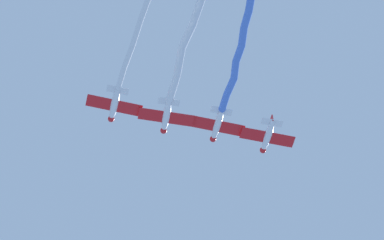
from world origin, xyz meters
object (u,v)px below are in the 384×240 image
Objects in this scene: airplane_slot at (114,105)px; airplane_lead at (267,136)px; airplane_left_wing at (217,125)px; airplane_right_wing at (166,116)px.

airplane_lead is at bearing -90.56° from airplane_slot.
airplane_left_wing reaches higher than airplane_lead.
airplane_right_wing is 0.99× the size of airplane_slot.
airplane_lead is 1.01× the size of airplane_right_wing.
airplane_lead is 6.29m from airplane_left_wing.
airplane_slot is at bearing 93.38° from airplane_right_wing.
airplane_right_wing is 6.30m from airplane_slot.
airplane_left_wing is at bearing -90.56° from airplane_slot.
airplane_lead is at bearing -86.62° from airplane_right_wing.
airplane_right_wing is at bearing 90.71° from airplane_lead.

